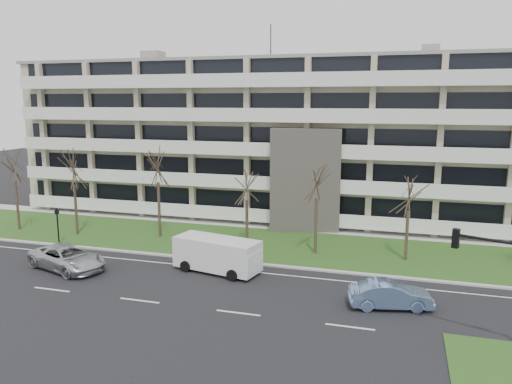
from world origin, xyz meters
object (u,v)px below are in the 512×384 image
(silver_pickup, at_px, (67,258))
(pedestrian_signal, at_px, (58,222))
(blue_sedan, at_px, (390,295))
(white_van, at_px, (218,252))

(silver_pickup, xyz_separation_m, pedestrian_signal, (-4.42, 4.80, 1.08))
(silver_pickup, height_order, pedestrian_signal, pedestrian_signal)
(blue_sedan, relative_size, white_van, 0.74)
(white_van, xyz_separation_m, pedestrian_signal, (-14.45, 2.30, 0.54))
(blue_sedan, xyz_separation_m, pedestrian_signal, (-25.73, 5.19, 1.15))
(silver_pickup, relative_size, pedestrian_signal, 1.98)
(silver_pickup, distance_m, white_van, 10.35)
(silver_pickup, relative_size, blue_sedan, 1.30)
(silver_pickup, distance_m, pedestrian_signal, 6.61)
(blue_sedan, bearing_deg, silver_pickup, 75.55)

